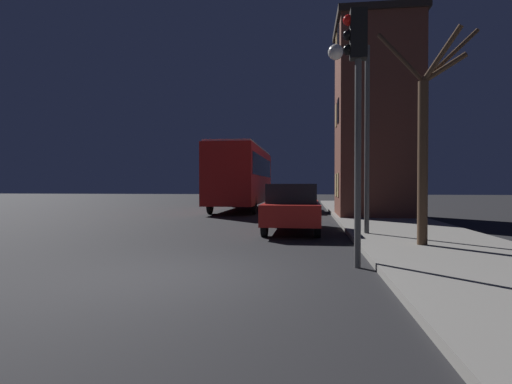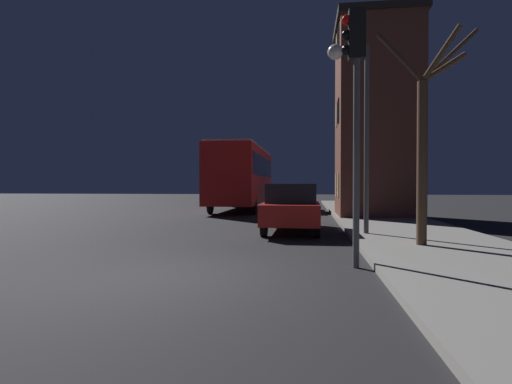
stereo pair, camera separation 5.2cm
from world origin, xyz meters
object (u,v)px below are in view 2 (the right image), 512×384
(bus, at_px, (243,173))
(streetlamp, at_px, (352,98))
(bare_tree, at_px, (425,134))
(car_mid_lane, at_px, (298,199))
(car_near_lane, at_px, (292,207))
(traffic_light, at_px, (355,84))

(bus, bearing_deg, streetlamp, -66.76)
(bare_tree, bearing_deg, streetlamp, 124.13)
(car_mid_lane, bearing_deg, bus, 166.20)
(bus, xyz_separation_m, car_near_lane, (3.45, -10.92, -1.42))
(bus, relative_size, car_near_lane, 2.32)
(car_near_lane, height_order, car_mid_lane, car_near_lane)
(bus, distance_m, car_near_lane, 11.54)
(bare_tree, bearing_deg, car_near_lane, 133.61)
(traffic_light, distance_m, car_near_lane, 6.29)
(streetlamp, bearing_deg, car_near_lane, 144.78)
(bus, bearing_deg, car_mid_lane, -13.80)
(streetlamp, height_order, bare_tree, streetlamp)
(car_mid_lane, bearing_deg, car_near_lane, -89.51)
(bus, distance_m, car_mid_lane, 3.78)
(streetlamp, distance_m, car_mid_lane, 11.97)
(bare_tree, distance_m, car_mid_lane, 14.01)
(traffic_light, height_order, bus, traffic_light)
(traffic_light, relative_size, car_mid_lane, 0.99)
(traffic_light, relative_size, bare_tree, 0.93)
(bare_tree, xyz_separation_m, bus, (-6.66, 14.29, -0.47))
(car_near_lane, xyz_separation_m, car_mid_lane, (-0.09, 10.09, -0.10))
(traffic_light, xyz_separation_m, car_mid_lane, (-1.45, 15.67, -2.65))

